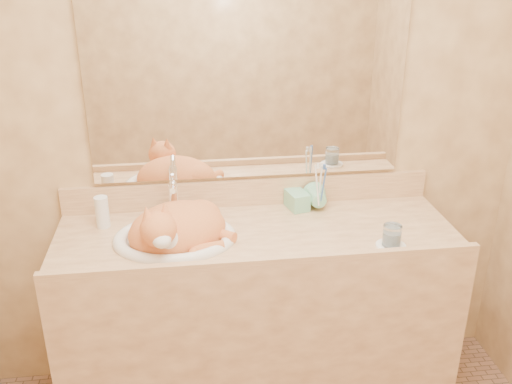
{
  "coord_description": "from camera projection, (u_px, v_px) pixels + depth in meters",
  "views": [
    {
      "loc": [
        -0.27,
        -1.28,
        1.91
      ],
      "look_at": [
        -0.01,
        0.7,
        1.03
      ],
      "focal_mm": 40.0,
      "sensor_mm": 36.0,
      "label": 1
    }
  ],
  "objects": [
    {
      "name": "saucer",
      "position": [
        391.0,
        246.0,
        2.16
      ],
      "size": [
        0.11,
        0.11,
        0.01
      ],
      "primitive_type": "cylinder",
      "color": "white",
      "rests_on": "vanity_counter"
    },
    {
      "name": "wall_back",
      "position": [
        248.0,
        116.0,
        2.37
      ],
      "size": [
        2.4,
        0.02,
        2.5
      ],
      "primitive_type": "cube",
      "color": "#9B7246",
      "rests_on": "ground"
    },
    {
      "name": "mirror",
      "position": [
        248.0,
        84.0,
        2.3
      ],
      "size": [
        1.3,
        0.02,
        0.8
      ],
      "primitive_type": "cube",
      "color": "white",
      "rests_on": "wall_back"
    },
    {
      "name": "vanity_counter",
      "position": [
        257.0,
        320.0,
        2.45
      ],
      "size": [
        1.6,
        0.55,
        0.85
      ],
      "primitive_type": null,
      "color": "#A07047",
      "rests_on": "floor"
    },
    {
      "name": "lotion_bottle",
      "position": [
        102.0,
        212.0,
        2.3
      ],
      "size": [
        0.05,
        0.05,
        0.13
      ],
      "primitive_type": "cylinder",
      "color": "white",
      "rests_on": "vanity_counter"
    },
    {
      "name": "water_glass",
      "position": [
        392.0,
        235.0,
        2.14
      ],
      "size": [
        0.07,
        0.07,
        0.08
      ],
      "primitive_type": "cylinder",
      "color": "silver",
      "rests_on": "saucer"
    },
    {
      "name": "sink_basin",
      "position": [
        174.0,
        223.0,
        2.19
      ],
      "size": [
        0.51,
        0.44,
        0.15
      ],
      "primitive_type": null,
      "rotation": [
        0.0,
        0.0,
        -0.12
      ],
      "color": "white",
      "rests_on": "vanity_counter"
    },
    {
      "name": "cat",
      "position": [
        176.0,
        227.0,
        2.18
      ],
      "size": [
        0.48,
        0.44,
        0.21
      ],
      "primitive_type": null,
      "rotation": [
        0.0,
        0.0,
        0.36
      ],
      "color": "#CA612E",
      "rests_on": "sink_basin"
    },
    {
      "name": "faucet",
      "position": [
        174.0,
        199.0,
        2.35
      ],
      "size": [
        0.05,
        0.13,
        0.19
      ],
      "primitive_type": null,
      "rotation": [
        0.0,
        0.0,
        0.02
      ],
      "color": "white",
      "rests_on": "vanity_counter"
    },
    {
      "name": "toothbrush_cup",
      "position": [
        320.0,
        202.0,
        2.42
      ],
      "size": [
        0.11,
        0.11,
        0.1
      ],
      "primitive_type": "imported",
      "rotation": [
        0.0,
        0.0,
        0.05
      ],
      "color": "#7CC69B",
      "rests_on": "vanity_counter"
    },
    {
      "name": "soap_dispenser",
      "position": [
        303.0,
        195.0,
        2.4
      ],
      "size": [
        0.09,
        0.1,
        0.17
      ],
      "primitive_type": "imported",
      "rotation": [
        0.0,
        0.0,
        0.24
      ],
      "color": "#7CC69B",
      "rests_on": "vanity_counter"
    },
    {
      "name": "toothbrushes",
      "position": [
        321.0,
        184.0,
        2.39
      ],
      "size": [
        0.04,
        0.04,
        0.23
      ],
      "primitive_type": null,
      "color": "white",
      "rests_on": "toothbrush_cup"
    }
  ]
}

